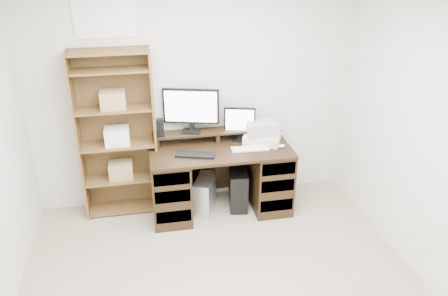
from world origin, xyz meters
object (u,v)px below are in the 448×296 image
object	(u,v)px
bookshelf	(117,134)
printer	(262,138)
monitor_small	(240,123)
tower_silver	(205,194)
monitor_wide	(191,108)
desk	(220,178)
tower_black	(238,187)

from	to	relation	value
bookshelf	printer	bearing A→B (deg)	-5.69
monitor_small	tower_silver	size ratio (longest dim) A/B	0.94
printer	tower_silver	bearing A→B (deg)	-150.31
monitor_wide	tower_silver	distance (m)	0.97
desk	monitor_small	bearing A→B (deg)	35.27
monitor_small	tower_black	world-z (taller)	monitor_small
monitor_small	tower_black	size ratio (longest dim) A/B	0.78
tower_black	bookshelf	distance (m)	1.46
desk	bookshelf	size ratio (longest dim) A/B	0.83
printer	tower_black	size ratio (longest dim) A/B	0.80
desk	tower_black	xyz separation A→B (m)	(0.21, 0.04, -0.16)
desk	monitor_small	distance (m)	0.64
tower_black	monitor_small	bearing A→B (deg)	82.58
monitor_wide	monitor_small	size ratio (longest dim) A/B	1.58
tower_black	desk	bearing A→B (deg)	-159.37
monitor_wide	desk	bearing A→B (deg)	-26.14
tower_black	monitor_wide	bearing A→B (deg)	166.43
tower_black	bookshelf	world-z (taller)	bookshelf
desk	tower_silver	world-z (taller)	desk
desk	tower_black	bearing A→B (deg)	11.77
monitor_wide	monitor_small	distance (m)	0.55
tower_silver	bookshelf	world-z (taller)	bookshelf
monitor_wide	bookshelf	xyz separation A→B (m)	(-0.79, -0.03, -0.22)
tower_silver	tower_black	distance (m)	0.39
tower_silver	bookshelf	distance (m)	1.16
tower_silver	bookshelf	xyz separation A→B (m)	(-0.88, 0.21, 0.72)
tower_silver	tower_black	bearing A→B (deg)	27.33
monitor_small	tower_silver	world-z (taller)	monitor_small
printer	bookshelf	xyz separation A→B (m)	(-1.53, 0.15, 0.12)
tower_black	tower_silver	bearing A→B (deg)	-165.39
tower_silver	monitor_small	bearing A→B (deg)	43.65
desk	tower_black	distance (m)	0.27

